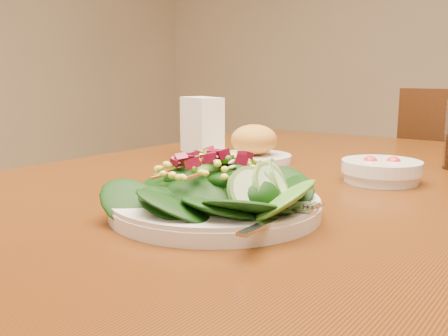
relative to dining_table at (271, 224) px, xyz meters
The scene contains 5 objects.
dining_table is the anchor object (origin of this frame).
salad_plate 0.33m from the dining_table, 71.59° to the right, with size 0.29×0.28×0.08m.
bread_plate 0.19m from the dining_table, 138.14° to the left, with size 0.16×0.16×0.08m.
tomato_bowl 0.24m from the dining_table, 14.28° to the left, with size 0.14×0.14×0.05m.
napkin_holder 0.30m from the dining_table, 162.29° to the left, with size 0.12×0.09×0.14m.
Camera 1 is at (0.49, -0.81, 0.94)m, focal length 40.00 mm.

